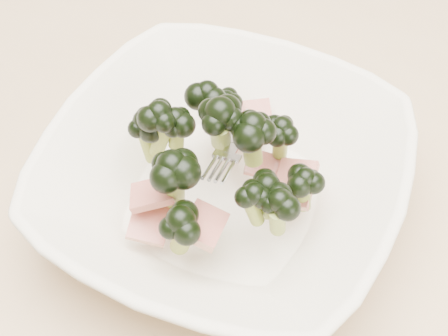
{
  "coord_description": "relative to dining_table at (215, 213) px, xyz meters",
  "views": [
    {
      "loc": [
        0.24,
        -0.29,
        1.21
      ],
      "look_at": [
        0.04,
        -0.04,
        0.8
      ],
      "focal_mm": 50.0,
      "sensor_mm": 36.0,
      "label": 1
    }
  ],
  "objects": [
    {
      "name": "dining_table",
      "position": [
        0.0,
        0.0,
        0.0
      ],
      "size": [
        1.2,
        0.8,
        0.75
      ],
      "color": "tan",
      "rests_on": "ground"
    },
    {
      "name": "broccoli_dish",
      "position": [
        0.04,
        -0.04,
        0.14
      ],
      "size": [
        0.36,
        0.36,
        0.13
      ],
      "color": "beige",
      "rests_on": "dining_table"
    }
  ]
}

